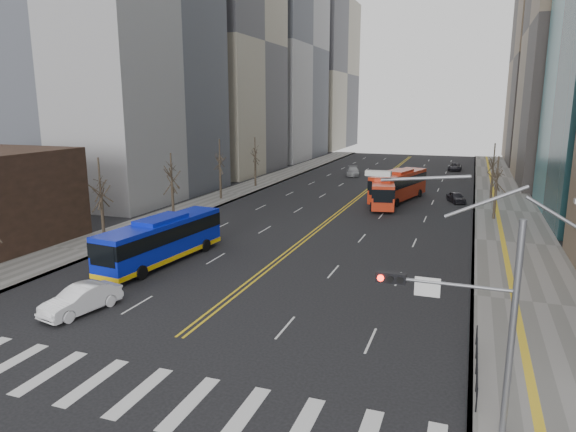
{
  "coord_description": "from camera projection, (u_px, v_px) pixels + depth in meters",
  "views": [
    {
      "loc": [
        13.48,
        -16.0,
        11.66
      ],
      "look_at": [
        2.51,
        14.53,
        4.62
      ],
      "focal_mm": 32.0,
      "sensor_mm": 36.0,
      "label": 1
    }
  ],
  "objects": [
    {
      "name": "ground",
      "position": [
        116.0,
        387.0,
        21.65
      ],
      "size": [
        220.0,
        220.0,
        0.0
      ],
      "primitive_type": "plane",
      "color": "black"
    },
    {
      "name": "sidewalk_right",
      "position": [
        506.0,
        211.0,
        57.23
      ],
      "size": [
        7.0,
        130.0,
        0.15
      ],
      "primitive_type": "cube",
      "color": "slate",
      "rests_on": "ground"
    },
    {
      "name": "sidewalk_left",
      "position": [
        231.0,
        194.0,
        68.47
      ],
      "size": [
        5.0,
        130.0,
        0.15
      ],
      "primitive_type": "cube",
      "color": "slate",
      "rests_on": "ground"
    },
    {
      "name": "crosswalk",
      "position": [
        116.0,
        387.0,
        21.64
      ],
      "size": [
        26.7,
        4.0,
        0.01
      ],
      "color": "silver",
      "rests_on": "ground"
    },
    {
      "name": "centerline",
      "position": [
        368.0,
        189.0,
        72.23
      ],
      "size": [
        0.55,
        100.0,
        0.01
      ],
      "color": "gold",
      "rests_on": "ground"
    },
    {
      "name": "office_towers",
      "position": [
        391.0,
        24.0,
        79.54
      ],
      "size": [
        83.0,
        134.0,
        58.0
      ],
      "color": "gray",
      "rests_on": "ground"
    },
    {
      "name": "signal_mast",
      "position": [
        470.0,
        304.0,
        17.9
      ],
      "size": [
        5.37,
        0.37,
        9.39
      ],
      "color": "gray",
      "rests_on": "ground"
    },
    {
      "name": "pedestrian_railing",
      "position": [
        477.0,
        360.0,
        22.26
      ],
      "size": [
        0.06,
        6.06,
        1.02
      ],
      "color": "black",
      "rests_on": "sidewalk_right"
    },
    {
      "name": "street_trees",
      "position": [
        266.0,
        170.0,
        54.76
      ],
      "size": [
        35.2,
        47.2,
        7.6
      ],
      "color": "#2E241C",
      "rests_on": "ground"
    },
    {
      "name": "blue_bus",
      "position": [
        162.0,
        239.0,
        38.5
      ],
      "size": [
        3.72,
        12.19,
        3.49
      ],
      "color": "#0C1FC2",
      "rests_on": "ground"
    },
    {
      "name": "red_bus_near",
      "position": [
        382.0,
        190.0,
        60.25
      ],
      "size": [
        4.38,
        10.97,
        3.41
      ],
      "color": "#B42A13",
      "rests_on": "ground"
    },
    {
      "name": "red_bus_far",
      "position": [
        399.0,
        184.0,
        63.48
      ],
      "size": [
        5.66,
        12.42,
        3.81
      ],
      "color": "#B42A13",
      "rests_on": "ground"
    },
    {
      "name": "car_white",
      "position": [
        81.0,
        299.0,
        29.32
      ],
      "size": [
        2.6,
        4.96,
        1.56
      ],
      "primitive_type": "imported",
      "rotation": [
        0.0,
        0.0,
        -0.21
      ],
      "color": "white",
      "rests_on": "ground"
    },
    {
      "name": "car_dark_mid",
      "position": [
        456.0,
        197.0,
        62.54
      ],
      "size": [
        2.76,
        4.03,
        1.28
      ],
      "primitive_type": "imported",
      "rotation": [
        0.0,
        0.0,
        0.37
      ],
      "color": "black",
      "rests_on": "ground"
    },
    {
      "name": "car_silver",
      "position": [
        353.0,
        171.0,
        86.28
      ],
      "size": [
        3.16,
        5.39,
        1.46
      ],
      "primitive_type": "imported",
      "rotation": [
        0.0,
        0.0,
        0.23
      ],
      "color": "gray",
      "rests_on": "ground"
    },
    {
      "name": "car_dark_far",
      "position": [
        455.0,
        167.0,
        93.14
      ],
      "size": [
        2.34,
        4.85,
        1.33
      ],
      "primitive_type": "imported",
      "rotation": [
        0.0,
        0.0,
        -0.03
      ],
      "color": "black",
      "rests_on": "ground"
    }
  ]
}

